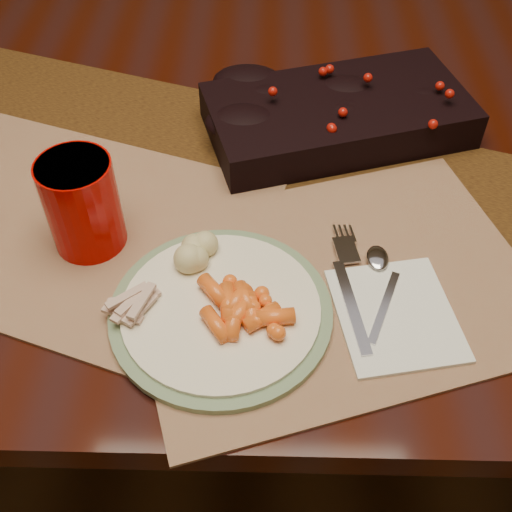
{
  "coord_description": "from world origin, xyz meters",
  "views": [
    {
      "loc": [
        0.04,
        -0.78,
        1.36
      ],
      "look_at": [
        0.03,
        -0.28,
        0.8
      ],
      "focal_mm": 45.0,
      "sensor_mm": 36.0,
      "label": 1
    }
  ],
  "objects_px": {
    "baby_carrots": "(241,302)",
    "turkey_shreds": "(129,307)",
    "dining_table": "(243,297)",
    "red_cup": "(82,204)",
    "napkin": "(395,315)",
    "mashed_potatoes": "(193,250)",
    "placemat_main": "(334,283)",
    "dinner_plate": "(221,311)",
    "centerpiece": "(338,110)"
  },
  "relations": [
    {
      "from": "centerpiece",
      "to": "baby_carrots",
      "type": "relative_size",
      "value": 3.78
    },
    {
      "from": "mashed_potatoes",
      "to": "napkin",
      "type": "bearing_deg",
      "value": -15.21
    },
    {
      "from": "dinner_plate",
      "to": "red_cup",
      "type": "height_order",
      "value": "red_cup"
    },
    {
      "from": "dining_table",
      "to": "mashed_potatoes",
      "type": "height_order",
      "value": "mashed_potatoes"
    },
    {
      "from": "napkin",
      "to": "red_cup",
      "type": "bearing_deg",
      "value": 152.41
    },
    {
      "from": "turkey_shreds",
      "to": "centerpiece",
      "type": "bearing_deg",
      "value": 54.57
    },
    {
      "from": "dinner_plate",
      "to": "mashed_potatoes",
      "type": "relative_size",
      "value": 3.23
    },
    {
      "from": "turkey_shreds",
      "to": "dinner_plate",
      "type": "bearing_deg",
      "value": 4.34
    },
    {
      "from": "centerpiece",
      "to": "baby_carrots",
      "type": "bearing_deg",
      "value": -110.4
    },
    {
      "from": "dining_table",
      "to": "mashed_potatoes",
      "type": "bearing_deg",
      "value": -99.6
    },
    {
      "from": "placemat_main",
      "to": "dinner_plate",
      "type": "bearing_deg",
      "value": -176.18
    },
    {
      "from": "red_cup",
      "to": "dining_table",
      "type": "bearing_deg",
      "value": 48.93
    },
    {
      "from": "dining_table",
      "to": "napkin",
      "type": "bearing_deg",
      "value": -58.73
    },
    {
      "from": "mashed_potatoes",
      "to": "dining_table",
      "type": "bearing_deg",
      "value": 80.4
    },
    {
      "from": "dining_table",
      "to": "placemat_main",
      "type": "bearing_deg",
      "value": -64.91
    },
    {
      "from": "mashed_potatoes",
      "to": "turkey_shreds",
      "type": "relative_size",
      "value": 1.24
    },
    {
      "from": "baby_carrots",
      "to": "red_cup",
      "type": "distance_m",
      "value": 0.23
    },
    {
      "from": "baby_carrots",
      "to": "napkin",
      "type": "bearing_deg",
      "value": 0.67
    },
    {
      "from": "turkey_shreds",
      "to": "dining_table",
      "type": "bearing_deg",
      "value": 71.64
    },
    {
      "from": "turkey_shreds",
      "to": "red_cup",
      "type": "distance_m",
      "value": 0.15
    },
    {
      "from": "dining_table",
      "to": "placemat_main",
      "type": "xyz_separation_m",
      "value": [
        0.13,
        -0.27,
        0.38
      ]
    },
    {
      "from": "turkey_shreds",
      "to": "red_cup",
      "type": "bearing_deg",
      "value": 119.68
    },
    {
      "from": "dining_table",
      "to": "red_cup",
      "type": "height_order",
      "value": "red_cup"
    },
    {
      "from": "placemat_main",
      "to": "napkin",
      "type": "distance_m",
      "value": 0.09
    },
    {
      "from": "centerpiece",
      "to": "placemat_main",
      "type": "distance_m",
      "value": 0.31
    },
    {
      "from": "centerpiece",
      "to": "baby_carrots",
      "type": "distance_m",
      "value": 0.38
    },
    {
      "from": "placemat_main",
      "to": "dinner_plate",
      "type": "distance_m",
      "value": 0.15
    },
    {
      "from": "centerpiece",
      "to": "mashed_potatoes",
      "type": "bearing_deg",
      "value": -123.64
    },
    {
      "from": "centerpiece",
      "to": "red_cup",
      "type": "xyz_separation_m",
      "value": [
        -0.33,
        -0.24,
        0.03
      ]
    },
    {
      "from": "dinner_plate",
      "to": "baby_carrots",
      "type": "distance_m",
      "value": 0.03
    },
    {
      "from": "centerpiece",
      "to": "mashed_potatoes",
      "type": "distance_m",
      "value": 0.35
    },
    {
      "from": "napkin",
      "to": "red_cup",
      "type": "relative_size",
      "value": 1.24
    },
    {
      "from": "dinner_plate",
      "to": "turkey_shreds",
      "type": "distance_m",
      "value": 0.11
    },
    {
      "from": "baby_carrots",
      "to": "placemat_main",
      "type": "bearing_deg",
      "value": 25.39
    },
    {
      "from": "centerpiece",
      "to": "turkey_shreds",
      "type": "bearing_deg",
      "value": -125.43
    },
    {
      "from": "centerpiece",
      "to": "napkin",
      "type": "xyz_separation_m",
      "value": [
        0.05,
        -0.36,
        -0.03
      ]
    },
    {
      "from": "dinner_plate",
      "to": "red_cup",
      "type": "relative_size",
      "value": 2.08
    },
    {
      "from": "dinner_plate",
      "to": "napkin",
      "type": "distance_m",
      "value": 0.2
    },
    {
      "from": "dining_table",
      "to": "placemat_main",
      "type": "relative_size",
      "value": 3.74
    },
    {
      "from": "dinner_plate",
      "to": "red_cup",
      "type": "xyz_separation_m",
      "value": [
        -0.18,
        0.12,
        0.06
      ]
    },
    {
      "from": "mashed_potatoes",
      "to": "red_cup",
      "type": "distance_m",
      "value": 0.15
    },
    {
      "from": "baby_carrots",
      "to": "turkey_shreds",
      "type": "relative_size",
      "value": 1.56
    },
    {
      "from": "mashed_potatoes",
      "to": "red_cup",
      "type": "relative_size",
      "value": 0.64
    },
    {
      "from": "dinner_plate",
      "to": "baby_carrots",
      "type": "height_order",
      "value": "baby_carrots"
    },
    {
      "from": "red_cup",
      "to": "placemat_main",
      "type": "bearing_deg",
      "value": -11.63
    },
    {
      "from": "baby_carrots",
      "to": "turkey_shreds",
      "type": "distance_m",
      "value": 0.13
    },
    {
      "from": "dining_table",
      "to": "baby_carrots",
      "type": "relative_size",
      "value": 17.65
    },
    {
      "from": "turkey_shreds",
      "to": "red_cup",
      "type": "height_order",
      "value": "red_cup"
    },
    {
      "from": "mashed_potatoes",
      "to": "baby_carrots",
      "type": "bearing_deg",
      "value": -48.43
    },
    {
      "from": "baby_carrots",
      "to": "turkey_shreds",
      "type": "bearing_deg",
      "value": -176.25
    }
  ]
}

